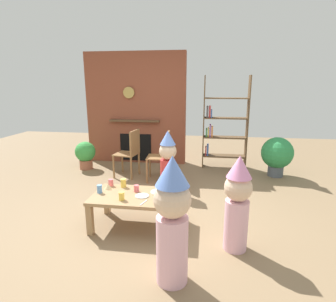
% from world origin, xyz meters
% --- Properties ---
extents(ground_plane, '(12.00, 12.00, 0.00)m').
position_xyz_m(ground_plane, '(0.00, 0.00, 0.00)').
color(ground_plane, '#846B4C').
extents(brick_fireplace_feature, '(2.20, 0.28, 2.40)m').
position_xyz_m(brick_fireplace_feature, '(-0.89, 2.60, 1.19)').
color(brick_fireplace_feature, brown).
rests_on(brick_fireplace_feature, ground_plane).
extents(bookshelf, '(0.90, 0.28, 1.90)m').
position_xyz_m(bookshelf, '(0.98, 2.40, 0.89)').
color(bookshelf, brown).
rests_on(bookshelf, ground_plane).
extents(coffee_table, '(1.05, 0.65, 0.41)m').
position_xyz_m(coffee_table, '(-0.15, -0.29, 0.35)').
color(coffee_table, '#9E7A51').
rests_on(coffee_table, ground_plane).
extents(paper_cup_near_left, '(0.06, 0.06, 0.10)m').
position_xyz_m(paper_cup_near_left, '(-0.61, -0.29, 0.46)').
color(paper_cup_near_left, '#669EE0').
rests_on(paper_cup_near_left, coffee_table).
extents(paper_cup_near_right, '(0.06, 0.06, 0.09)m').
position_xyz_m(paper_cup_near_right, '(-0.16, -0.19, 0.46)').
color(paper_cup_near_right, '#E5666B').
rests_on(paper_cup_near_right, coffee_table).
extents(paper_cup_center, '(0.06, 0.06, 0.09)m').
position_xyz_m(paper_cup_center, '(-0.55, -0.04, 0.46)').
color(paper_cup_center, '#E5666B').
rests_on(paper_cup_center, coffee_table).
extents(paper_cup_far_left, '(0.07, 0.07, 0.10)m').
position_xyz_m(paper_cup_far_left, '(-0.27, -0.46, 0.46)').
color(paper_cup_far_left, '#F2CC4C').
rests_on(paper_cup_far_left, coffee_table).
extents(paper_cup_far_right, '(0.07, 0.07, 0.11)m').
position_xyz_m(paper_cup_far_right, '(-0.37, -0.05, 0.47)').
color(paper_cup_far_right, '#F2CC4C').
rests_on(paper_cup_far_right, coffee_table).
extents(paper_plate_front, '(0.20, 0.20, 0.01)m').
position_xyz_m(paper_plate_front, '(0.11, -0.17, 0.42)').
color(paper_plate_front, white).
rests_on(paper_plate_front, coffee_table).
extents(paper_plate_rear, '(0.16, 0.16, 0.01)m').
position_xyz_m(paper_plate_rear, '(-0.06, -0.32, 0.42)').
color(paper_plate_rear, white).
rests_on(paper_plate_rear, coffee_table).
extents(birthday_cake_slice, '(0.10, 0.10, 0.07)m').
position_xyz_m(birthday_cake_slice, '(-0.55, -0.15, 0.45)').
color(birthday_cake_slice, '#EAC68C').
rests_on(birthday_cake_slice, coffee_table).
extents(table_fork, '(0.06, 0.15, 0.01)m').
position_xyz_m(table_fork, '(0.00, -0.50, 0.42)').
color(table_fork, silver).
rests_on(table_fork, coffee_table).
extents(child_with_cone_hat, '(0.32, 0.32, 1.17)m').
position_xyz_m(child_with_cone_hat, '(0.42, -1.20, 0.62)').
color(child_with_cone_hat, '#EAB2C6').
rests_on(child_with_cone_hat, ground_plane).
extents(child_in_pink, '(0.29, 0.29, 1.04)m').
position_xyz_m(child_in_pink, '(1.02, -0.61, 0.55)').
color(child_in_pink, '#EAB2C6').
rests_on(child_in_pink, ground_plane).
extents(child_by_the_chairs, '(0.28, 0.28, 1.02)m').
position_xyz_m(child_by_the_chairs, '(0.07, 0.90, 0.54)').
color(child_by_the_chairs, '#D13838').
rests_on(child_by_the_chairs, ground_plane).
extents(dining_chair_left, '(0.46, 0.46, 0.90)m').
position_xyz_m(dining_chair_left, '(-0.73, 1.53, 0.51)').
color(dining_chair_left, olive).
rests_on(dining_chair_left, ground_plane).
extents(dining_chair_middle, '(0.42, 0.42, 0.90)m').
position_xyz_m(dining_chair_middle, '(-0.09, 1.42, 0.51)').
color(dining_chair_middle, olive).
rests_on(dining_chair_middle, ground_plane).
extents(potted_plant_tall, '(0.59, 0.59, 0.76)m').
position_xyz_m(potted_plant_tall, '(2.02, 1.97, 0.43)').
color(potted_plant_tall, '#4C5660').
rests_on(potted_plant_tall, ground_plane).
extents(potted_plant_short, '(0.42, 0.42, 0.57)m').
position_xyz_m(potted_plant_short, '(-1.80, 1.88, 0.32)').
color(potted_plant_short, '#9E5B42').
rests_on(potted_plant_short, ground_plane).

